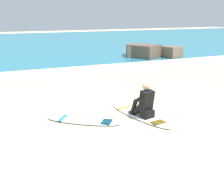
% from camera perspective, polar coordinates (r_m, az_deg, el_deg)
% --- Properties ---
extents(ground_plane, '(80.00, 80.00, 0.00)m').
position_cam_1_polar(ground_plane, '(8.12, 1.10, -5.57)').
color(ground_plane, '#CCB584').
extents(sea, '(80.00, 28.00, 0.10)m').
position_cam_1_polar(sea, '(27.86, -17.36, 8.08)').
color(sea, teal).
rests_on(sea, ground).
extents(breaking_foam, '(80.00, 0.90, 0.11)m').
position_cam_1_polar(breaking_foam, '(14.47, -10.61, 3.28)').
color(breaking_foam, white).
rests_on(breaking_foam, ground).
extents(surfboard_main, '(0.93, 2.46, 0.08)m').
position_cam_1_polar(surfboard_main, '(8.18, 5.23, -5.20)').
color(surfboard_main, silver).
rests_on(surfboard_main, ground).
extents(surfer_seated, '(0.49, 0.76, 0.95)m').
position_cam_1_polar(surfer_seated, '(7.89, 6.24, -2.90)').
color(surfer_seated, black).
rests_on(surfer_seated, surfboard_main).
extents(surfboard_spare_near, '(1.89, 1.64, 0.08)m').
position_cam_1_polar(surfboard_spare_near, '(7.78, -5.57, -6.28)').
color(surfboard_spare_near, '#9ED1E5').
rests_on(surfboard_spare_near, ground).
extents(rock_outcrop_distant, '(3.17, 3.05, 0.86)m').
position_cam_1_polar(rock_outcrop_distant, '(18.63, 6.69, 6.96)').
color(rock_outcrop_distant, brown).
rests_on(rock_outcrop_distant, ground).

